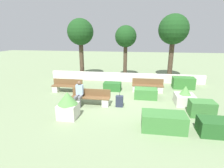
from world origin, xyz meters
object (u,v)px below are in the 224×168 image
(planter_corner_left, at_px, (185,97))
(tree_center_right, at_px, (173,30))
(bench_front, at_px, (91,99))
(tree_center_left, at_px, (126,38))
(person_seated_man, at_px, (79,92))
(tree_leftmost, at_px, (80,33))
(bench_right_side, at_px, (67,87))
(suitcase, at_px, (119,101))
(bench_left_side, at_px, (148,87))
(planter_corner_right, at_px, (68,105))

(planter_corner_left, xyz_separation_m, tree_center_right, (0.09, 5.84, 3.64))
(bench_front, relative_size, tree_center_left, 0.48)
(person_seated_man, height_order, tree_leftmost, tree_leftmost)
(tree_leftmost, xyz_separation_m, tree_center_right, (7.65, 0.58, 0.20))
(bench_right_side, relative_size, planter_corner_left, 1.88)
(tree_center_left, bearing_deg, planter_corner_left, -56.54)
(bench_right_side, bearing_deg, suitcase, -29.90)
(tree_center_right, bearing_deg, tree_leftmost, -175.66)
(bench_front, xyz_separation_m, bench_right_side, (-2.14, 1.90, -0.00))
(tree_leftmost, relative_size, tree_center_right, 0.94)
(bench_right_side, bearing_deg, tree_leftmost, 91.09)
(bench_front, relative_size, person_seated_man, 1.60)
(tree_center_right, bearing_deg, tree_center_left, -177.66)
(bench_left_side, bearing_deg, planter_corner_left, -50.28)
(planter_corner_right, relative_size, tree_leftmost, 0.25)
(planter_corner_left, relative_size, tree_leftmost, 0.21)
(planter_corner_left, relative_size, suitcase, 1.34)
(bench_left_side, height_order, planter_corner_left, planter_corner_left)
(planter_corner_left, bearing_deg, bench_right_side, 171.57)
(planter_corner_left, height_order, planter_corner_right, planter_corner_right)
(person_seated_man, distance_m, suitcase, 2.24)
(bench_left_side, height_order, tree_leftmost, tree_leftmost)
(bench_right_side, xyz_separation_m, person_seated_man, (1.56, -2.04, 0.41))
(person_seated_man, distance_m, planter_corner_left, 5.79)
(bench_right_side, distance_m, planter_corner_right, 3.88)
(planter_corner_left, xyz_separation_m, suitcase, (-3.51, -0.82, -0.12))
(tree_leftmost, bearing_deg, planter_corner_right, -76.61)
(planter_corner_left, xyz_separation_m, planter_corner_right, (-5.72, -2.47, 0.22))
(bench_right_side, relative_size, suitcase, 2.52)
(tree_center_left, bearing_deg, suitcase, -87.91)
(bench_left_side, relative_size, tree_leftmost, 0.41)
(person_seated_man, bearing_deg, tree_leftmost, 106.63)
(bench_right_side, height_order, planter_corner_right, planter_corner_right)
(bench_front, bearing_deg, person_seated_man, -166.34)
(bench_right_side, xyz_separation_m, tree_leftmost, (-0.30, 4.18, 3.52))
(bench_right_side, bearing_deg, tree_center_right, 29.88)
(bench_left_side, bearing_deg, bench_right_side, -174.31)
(bench_right_side, relative_size, tree_center_right, 0.38)
(bench_left_side, xyz_separation_m, person_seated_man, (-3.79, -2.96, 0.40))
(tree_center_right, bearing_deg, bench_right_side, -147.08)
(suitcase, bearing_deg, tree_leftmost, 123.66)
(bench_right_side, relative_size, person_seated_man, 1.51)
(person_seated_man, bearing_deg, planter_corner_right, -90.70)
(bench_left_side, distance_m, suitcase, 3.24)
(person_seated_man, xyz_separation_m, planter_corner_left, (5.70, 0.97, -0.33))
(bench_left_side, relative_size, planter_corner_right, 1.67)
(person_seated_man, relative_size, suitcase, 1.67)
(bench_front, height_order, bench_left_side, same)
(planter_corner_right, xyz_separation_m, tree_leftmost, (-1.84, 7.73, 3.22))
(person_seated_man, height_order, tree_center_right, tree_center_right)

